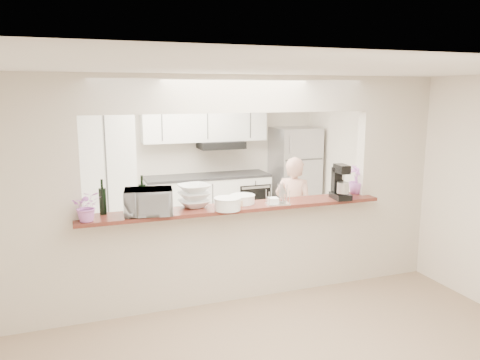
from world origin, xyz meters
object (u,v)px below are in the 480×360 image
toaster_oven (149,202)px  stand_mixer (340,183)px  refrigerator (294,175)px  person (294,211)px

toaster_oven → stand_mixer: stand_mixer is taller
refrigerator → person: size_ratio=1.17×
refrigerator → stand_mixer: refrigerator is taller
refrigerator → toaster_oven: bearing=-137.6°
toaster_oven → person: size_ratio=0.33×
stand_mixer → person: 1.09m
refrigerator → stand_mixer: bearing=-106.0°
toaster_oven → stand_mixer: size_ratio=1.18×
refrigerator → person: bearing=-116.6°
refrigerator → toaster_oven: refrigerator is taller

